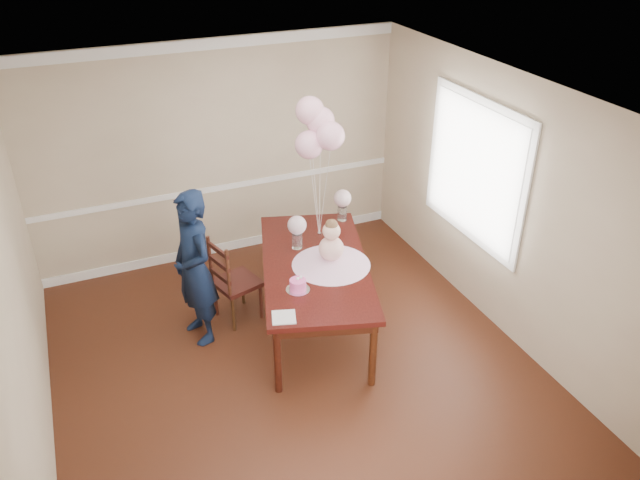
{
  "coord_description": "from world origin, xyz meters",
  "views": [
    {
      "loc": [
        -1.62,
        -4.41,
        4.17
      ],
      "look_at": [
        0.5,
        0.58,
        1.05
      ],
      "focal_mm": 35.0,
      "sensor_mm": 36.0,
      "label": 1
    }
  ],
  "objects_px": {
    "dining_table_top": "(315,265)",
    "woman": "(194,268)",
    "birthday_cake": "(298,285)",
    "dining_chair_seat": "(237,283)"
  },
  "relations": [
    {
      "from": "birthday_cake",
      "to": "woman",
      "type": "relative_size",
      "value": 0.1
    },
    {
      "from": "woman",
      "to": "dining_chair_seat",
      "type": "bearing_deg",
      "value": 96.6
    },
    {
      "from": "birthday_cake",
      "to": "dining_table_top",
      "type": "bearing_deg",
      "value": 49.07
    },
    {
      "from": "dining_chair_seat",
      "to": "woman",
      "type": "height_order",
      "value": "woman"
    },
    {
      "from": "dining_table_top",
      "to": "woman",
      "type": "bearing_deg",
      "value": -177.69
    },
    {
      "from": "birthday_cake",
      "to": "woman",
      "type": "bearing_deg",
      "value": 140.02
    },
    {
      "from": "birthday_cake",
      "to": "dining_chair_seat",
      "type": "distance_m",
      "value": 1.03
    },
    {
      "from": "woman",
      "to": "birthday_cake",
      "type": "bearing_deg",
      "value": 37.1
    },
    {
      "from": "dining_chair_seat",
      "to": "woman",
      "type": "xyz_separation_m",
      "value": [
        -0.46,
        -0.16,
        0.39
      ]
    },
    {
      "from": "dining_chair_seat",
      "to": "birthday_cake",
      "type": "bearing_deg",
      "value": -83.27
    }
  ]
}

